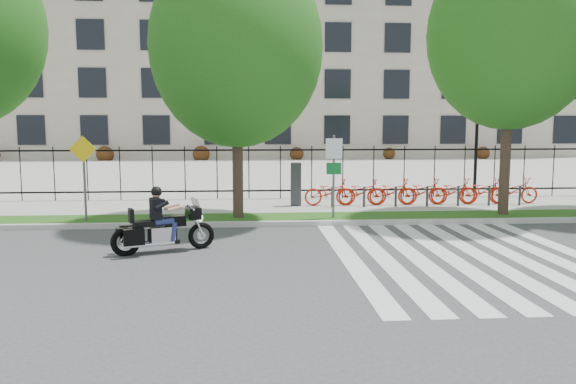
{
  "coord_description": "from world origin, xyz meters",
  "views": [
    {
      "loc": [
        -0.05,
        -12.05,
        2.97
      ],
      "look_at": [
        1.04,
        3.0,
        1.14
      ],
      "focal_mm": 35.0,
      "sensor_mm": 36.0,
      "label": 1
    }
  ],
  "objects": [
    {
      "name": "lamp_post_right",
      "position": [
        10.0,
        12.0,
        3.21
      ],
      "size": [
        1.06,
        0.7,
        4.25
      ],
      "color": "black",
      "rests_on": "ground"
    },
    {
      "name": "sign_pole_warning",
      "position": [
        -4.8,
        4.58,
        1.74
      ],
      "size": [
        0.78,
        0.09,
        2.49
      ],
      "color": "#59595B",
      "rests_on": "grass_verge"
    },
    {
      "name": "sidewalk",
      "position": [
        0.0,
        7.45,
        0.07
      ],
      "size": [
        60.0,
        3.5,
        0.15
      ],
      "primitive_type": "cube",
      "color": "#9A9790",
      "rests_on": "ground"
    },
    {
      "name": "grass_verge",
      "position": [
        0.0,
        4.95,
        0.07
      ],
      "size": [
        60.0,
        1.5,
        0.15
      ],
      "primitive_type": "cube",
      "color": "#235014",
      "rests_on": "ground"
    },
    {
      "name": "iron_fence",
      "position": [
        0.0,
        9.2,
        1.15
      ],
      "size": [
        30.0,
        0.06,
        2.0
      ],
      "primitive_type": null,
      "color": "black",
      "rests_on": "sidewalk"
    },
    {
      "name": "plaza",
      "position": [
        0.0,
        25.0,
        0.05
      ],
      "size": [
        80.0,
        34.0,
        0.1
      ],
      "primitive_type": "cube",
      "color": "#9A9790",
      "rests_on": "ground"
    },
    {
      "name": "ground",
      "position": [
        0.0,
        0.0,
        0.0
      ],
      "size": [
        120.0,
        120.0,
        0.0
      ],
      "primitive_type": "plane",
      "color": "#39393C",
      "rests_on": "ground"
    },
    {
      "name": "street_tree_2",
      "position": [
        8.0,
        4.95,
        5.68
      ],
      "size": [
        5.04,
        5.04,
        8.44
      ],
      "color": "#35271D",
      "rests_on": "grass_verge"
    },
    {
      "name": "motorcycle_rider",
      "position": [
        -2.02,
        0.97,
        0.62
      ],
      "size": [
        2.31,
        1.2,
        1.87
      ],
      "color": "black",
      "rests_on": "ground"
    },
    {
      "name": "office_building",
      "position": [
        0.0,
        44.92,
        9.97
      ],
      "size": [
        60.0,
        21.9,
        20.15
      ],
      "color": "#A49A84",
      "rests_on": "ground"
    },
    {
      "name": "bike_share_station",
      "position": [
        6.04,
        7.2,
        0.62
      ],
      "size": [
        8.87,
        0.85,
        1.5
      ],
      "color": "#2D2D33",
      "rests_on": "sidewalk"
    },
    {
      "name": "crosswalk_stripes",
      "position": [
        4.83,
        0.0,
        0.01
      ],
      "size": [
        5.7,
        8.0,
        0.01
      ],
      "primitive_type": null,
      "color": "silver",
      "rests_on": "ground"
    },
    {
      "name": "curb",
      "position": [
        0.0,
        4.1,
        0.07
      ],
      "size": [
        60.0,
        0.2,
        0.15
      ],
      "primitive_type": "cube",
      "color": "#B5B2AA",
      "rests_on": "ground"
    },
    {
      "name": "street_tree_1",
      "position": [
        -0.34,
        4.95,
        5.22
      ],
      "size": [
        5.15,
        5.15,
        8.04
      ],
      "color": "#35271D",
      "rests_on": "grass_verge"
    },
    {
      "name": "sign_pole_regulatory",
      "position": [
        2.53,
        4.58,
        1.74
      ],
      "size": [
        0.5,
        0.09,
        2.5
      ],
      "color": "#59595B",
      "rests_on": "grass_verge"
    }
  ]
}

